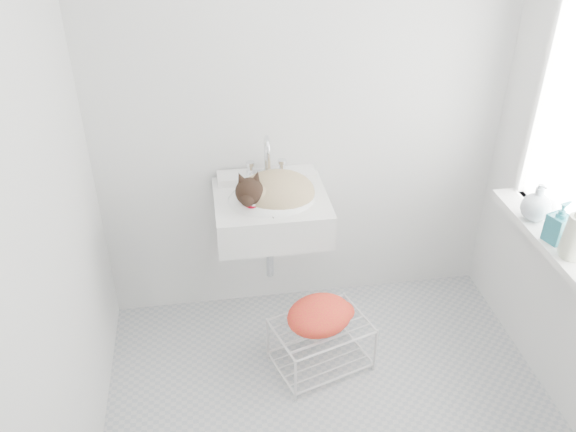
{
  "coord_description": "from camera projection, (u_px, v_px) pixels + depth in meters",
  "views": [
    {
      "loc": [
        -0.52,
        -1.84,
        2.37
      ],
      "look_at": [
        -0.16,
        0.5,
        0.88
      ],
      "focal_mm": 37.25,
      "sensor_mm": 36.0,
      "label": 1
    }
  ],
  "objects": [
    {
      "name": "floor",
      "position": [
        336.0,
        423.0,
        2.87
      ],
      "size": [
        2.2,
        2.0,
        0.02
      ],
      "primitive_type": "cube",
      "color": "#B1B1B1",
      "rests_on": "ground"
    },
    {
      "name": "back_wall",
      "position": [
        303.0,
        101.0,
        3.04
      ],
      "size": [
        2.2,
        0.02,
        2.5
      ],
      "primitive_type": "cube",
      "color": "silver",
      "rests_on": "ground"
    },
    {
      "name": "left_wall",
      "position": [
        40.0,
        223.0,
        2.06
      ],
      "size": [
        0.02,
        2.0,
        2.5
      ],
      "primitive_type": "cube",
      "color": "silver",
      "rests_on": "ground"
    },
    {
      "name": "windowsill",
      "position": [
        550.0,
        239.0,
        2.72
      ],
      "size": [
        0.16,
        0.88,
        0.04
      ],
      "primitive_type": "cube",
      "color": "white",
      "rests_on": "right_wall"
    },
    {
      "name": "sink",
      "position": [
        271.0,
        197.0,
        3.01
      ],
      "size": [
        0.57,
        0.5,
        0.23
      ],
      "primitive_type": "cube",
      "color": "white",
      "rests_on": "back_wall"
    },
    {
      "name": "faucet",
      "position": [
        266.0,
        156.0,
        3.08
      ],
      "size": [
        0.21,
        0.15,
        0.21
      ],
      "primitive_type": null,
      "color": "silver",
      "rests_on": "sink"
    },
    {
      "name": "cat",
      "position": [
        274.0,
        192.0,
        2.97
      ],
      "size": [
        0.43,
        0.36,
        0.26
      ],
      "rotation": [
        0.0,
        0.0,
        0.11
      ],
      "color": "tan",
      "rests_on": "sink"
    },
    {
      "name": "wire_rack",
      "position": [
        321.0,
        343.0,
        3.11
      ],
      "size": [
        0.54,
        0.45,
        0.28
      ],
      "primitive_type": "cube",
      "rotation": [
        0.0,
        0.0,
        0.31
      ],
      "color": "silver",
      "rests_on": "floor"
    },
    {
      "name": "towel",
      "position": [
        319.0,
        322.0,
        3.02
      ],
      "size": [
        0.42,
        0.36,
        0.14
      ],
      "primitive_type": "ellipsoid",
      "rotation": [
        0.0,
        0.0,
        0.4
      ],
      "color": "orange",
      "rests_on": "wire_rack"
    },
    {
      "name": "bottle_a",
      "position": [
        569.0,
        256.0,
        2.58
      ],
      "size": [
        0.12,
        0.12,
        0.24
      ],
      "primitive_type": "imported",
      "rotation": [
        0.0,
        0.0,
        2.78
      ],
      "color": "beige",
      "rests_on": "windowsill"
    },
    {
      "name": "bottle_b",
      "position": [
        554.0,
        241.0,
        2.68
      ],
      "size": [
        0.11,
        0.11,
        0.2
      ],
      "primitive_type": "imported",
      "rotation": [
        0.0,
        0.0,
        1.9
      ],
      "color": "#21717E",
      "rests_on": "windowsill"
    },
    {
      "name": "bottle_c",
      "position": [
        533.0,
        218.0,
        2.84
      ],
      "size": [
        0.17,
        0.17,
        0.18
      ],
      "primitive_type": "imported",
      "rotation": [
        0.0,
        0.0,
        0.27
      ],
      "color": "silver",
      "rests_on": "windowsill"
    }
  ]
}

